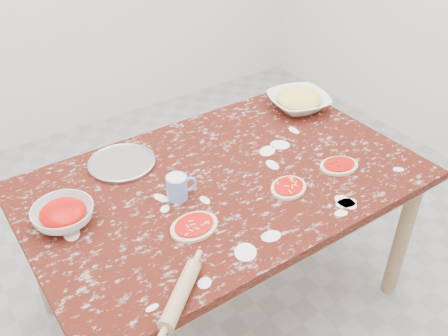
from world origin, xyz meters
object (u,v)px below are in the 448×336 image
pizza_tray (122,163)px  rolling_pin (181,294)px  cheese_bowl (299,102)px  worktable (224,194)px  sauce_bowl (64,216)px  flour_mug (178,187)px

pizza_tray → rolling_pin: size_ratio=1.10×
pizza_tray → cheese_bowl: bearing=-3.2°
worktable → cheese_bowl: size_ratio=5.46×
sauce_bowl → flour_mug: (0.42, -0.11, 0.02)m
sauce_bowl → cheese_bowl: 1.29m
flour_mug → cheese_bowl: bearing=17.7°
sauce_bowl → cheese_bowl: size_ratio=0.76×
sauce_bowl → cheese_bowl: cheese_bowl is taller
flour_mug → pizza_tray: bearing=104.8°
sauce_bowl → worktable: bearing=-9.3°
worktable → pizza_tray: pizza_tray is taller
cheese_bowl → pizza_tray: bearing=176.8°
worktable → flour_mug: flour_mug is taller
pizza_tray → flour_mug: 0.34m
cheese_bowl → flour_mug: 0.90m
worktable → pizza_tray: 0.45m
flour_mug → worktable: bearing=0.4°
pizza_tray → worktable: bearing=-47.1°
sauce_bowl → rolling_pin: size_ratio=0.88×
cheese_bowl → rolling_pin: cheese_bowl is taller
cheese_bowl → rolling_pin: bearing=-147.2°
worktable → rolling_pin: (-0.46, -0.44, 0.11)m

